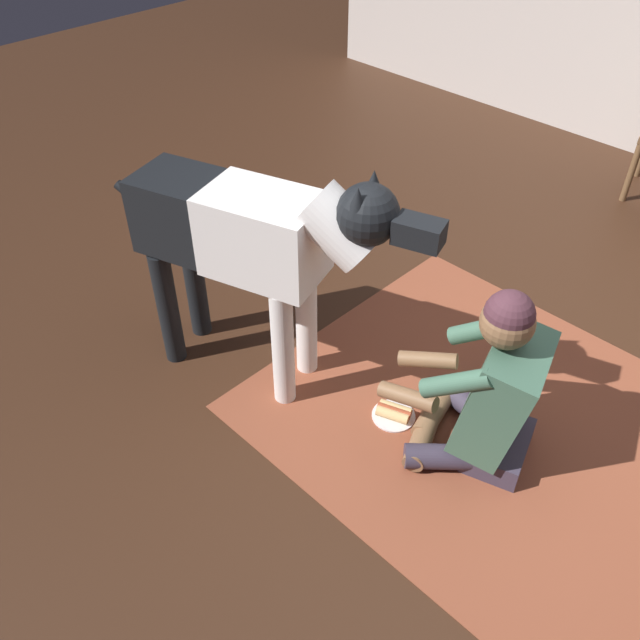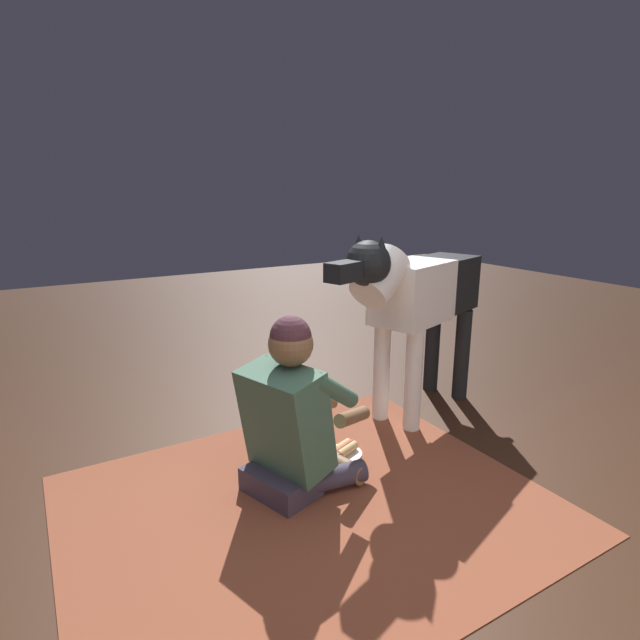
# 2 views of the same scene
# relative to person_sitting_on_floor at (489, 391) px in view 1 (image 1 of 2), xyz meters

# --- Properties ---
(ground_plane) EXTENTS (13.48, 13.48, 0.00)m
(ground_plane) POSITION_rel_person_sitting_on_floor_xyz_m (0.05, 0.27, -0.36)
(ground_plane) COLOR #3C2214
(area_rug) EXTENTS (2.12, 1.76, 0.01)m
(area_rug) POSITION_rel_person_sitting_on_floor_xyz_m (0.02, 0.18, -0.35)
(area_rug) COLOR brown
(area_rug) RESTS_ON ground
(person_sitting_on_floor) EXTENTS (0.72, 0.60, 0.87)m
(person_sitting_on_floor) POSITION_rel_person_sitting_on_floor_xyz_m (0.00, 0.00, 0.00)
(person_sitting_on_floor) COLOR #3D3546
(person_sitting_on_floor) RESTS_ON ground
(large_dog) EXTENTS (1.49, 0.62, 1.19)m
(large_dog) POSITION_rel_person_sitting_on_floor_xyz_m (-1.04, -0.34, 0.42)
(large_dog) COLOR white
(large_dog) RESTS_ON ground
(hot_dog_on_plate) EXTENTS (0.20, 0.20, 0.06)m
(hot_dog_on_plate) POSITION_rel_person_sitting_on_floor_xyz_m (-0.37, -0.12, -0.33)
(hot_dog_on_plate) COLOR white
(hot_dog_on_plate) RESTS_ON ground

